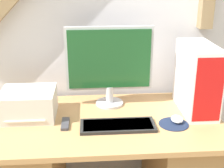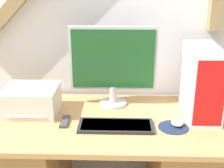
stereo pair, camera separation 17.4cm
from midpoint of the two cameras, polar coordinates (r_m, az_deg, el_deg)
The scene contains 8 objects.
wall_back at distance 2.06m, azimuth 1.85°, elevation 14.68°, with size 6.40×0.13×2.72m.
monitor at distance 1.92m, azimuth 2.80°, elevation 3.99°, with size 0.54×0.17×0.50m.
keyboard at distance 1.73m, azimuth 3.60°, elevation -7.69°, with size 0.41×0.16×0.02m.
mousepad at distance 1.78m, azimuth 13.94°, elevation -7.75°, with size 0.17×0.17×0.00m.
mouse at distance 1.80m, azimuth 14.58°, elevation -6.88°, with size 0.07×0.09×0.03m.
computer_tower at distance 1.90m, azimuth 18.61°, elevation 0.30°, with size 0.18×0.39×0.41m.
printer at distance 1.91m, azimuth -11.95°, elevation -3.00°, with size 0.31×0.27×0.16m.
remote_control at distance 1.79m, azimuth -5.87°, elevation -6.90°, with size 0.04×0.14×0.02m.
Camera 2 is at (0.08, -1.25, 1.58)m, focal length 50.00 mm.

